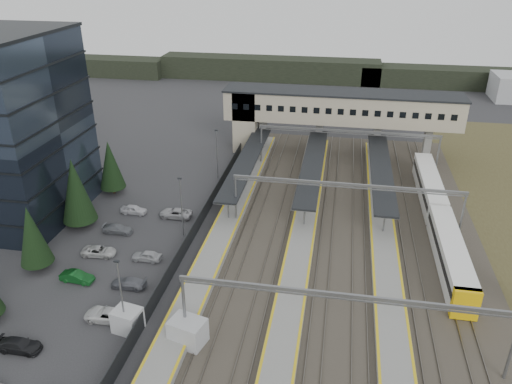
% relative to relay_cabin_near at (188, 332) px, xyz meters
% --- Properties ---
extents(ground, '(220.00, 220.00, 0.00)m').
position_rel_relay_cabin_near_xyz_m(ground, '(1.64, 8.56, -1.32)').
color(ground, '#2B2B2D').
rests_on(ground, ground).
extents(conifer_row, '(4.42, 49.82, 9.50)m').
position_rel_relay_cabin_near_xyz_m(conifer_row, '(-20.36, 4.69, 3.52)').
color(conifer_row, black).
rests_on(conifer_row, ground).
extents(car_park, '(10.37, 44.54, 1.26)m').
position_rel_relay_cabin_near_xyz_m(car_park, '(-11.75, 1.66, -0.72)').
color(car_park, '#97969B').
rests_on(car_park, ground).
extents(lampposts, '(0.50, 53.25, 8.07)m').
position_rel_relay_cabin_near_xyz_m(lampposts, '(-6.36, 9.81, 3.01)').
color(lampposts, slate).
rests_on(lampposts, ground).
extents(fence, '(0.08, 90.00, 2.00)m').
position_rel_relay_cabin_near_xyz_m(fence, '(-4.86, 13.56, -0.32)').
color(fence, '#26282B').
rests_on(fence, ground).
extents(relay_cabin_near, '(3.67, 3.07, 2.64)m').
position_rel_relay_cabin_near_xyz_m(relay_cabin_near, '(0.00, 0.00, 0.00)').
color(relay_cabin_near, '#A7A9AC').
rests_on(relay_cabin_near, ground).
extents(relay_cabin_far, '(2.89, 2.56, 2.32)m').
position_rel_relay_cabin_near_xyz_m(relay_cabin_far, '(-6.23, 0.78, -0.16)').
color(relay_cabin_far, '#A7A9AC').
rests_on(relay_cabin_far, ground).
extents(rail_corridor, '(34.00, 90.00, 0.92)m').
position_rel_relay_cabin_near_xyz_m(rail_corridor, '(10.97, 13.56, -1.03)').
color(rail_corridor, '#353027').
rests_on(rail_corridor, ground).
extents(canopies, '(23.10, 30.00, 3.28)m').
position_rel_relay_cabin_near_xyz_m(canopies, '(8.64, 35.56, 2.60)').
color(canopies, black).
rests_on(canopies, ground).
extents(footbridge, '(40.40, 6.40, 11.20)m').
position_rel_relay_cabin_near_xyz_m(footbridge, '(9.34, 50.55, 6.61)').
color(footbridge, tan).
rests_on(footbridge, ground).
extents(gantries, '(28.40, 62.28, 7.17)m').
position_rel_relay_cabin_near_xyz_m(gantries, '(13.64, 11.56, 4.68)').
color(gantries, slate).
rests_on(gantries, ground).
extents(train, '(2.62, 36.46, 3.30)m').
position_rel_relay_cabin_near_xyz_m(train, '(25.64, 25.59, 0.56)').
color(train, white).
rests_on(train, ground).
extents(treeline_far, '(170.00, 19.00, 7.00)m').
position_rel_relay_cabin_near_xyz_m(treeline_far, '(25.44, 100.83, 1.63)').
color(treeline_far, black).
rests_on(treeline_far, ground).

